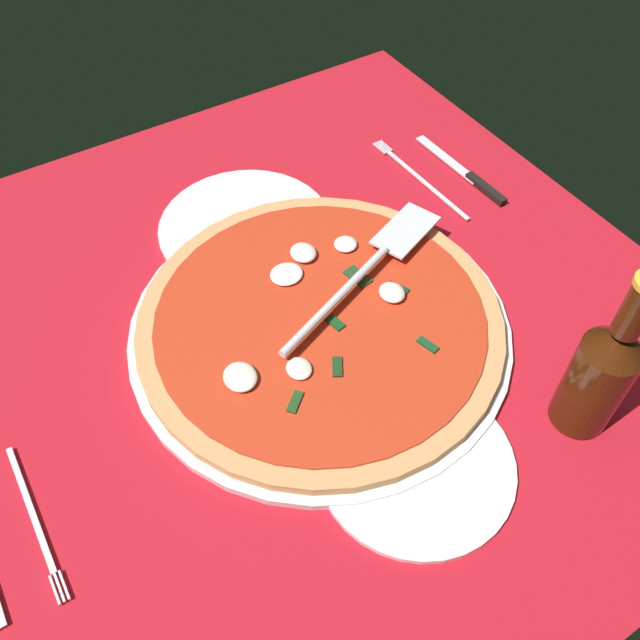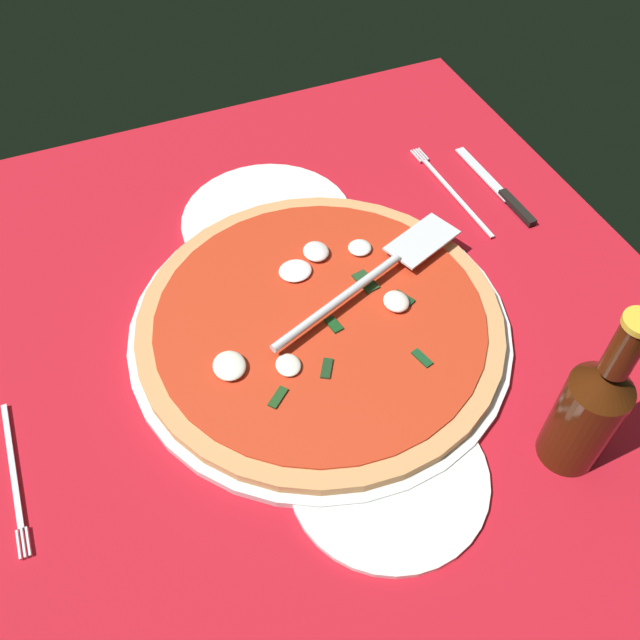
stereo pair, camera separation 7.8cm
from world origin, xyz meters
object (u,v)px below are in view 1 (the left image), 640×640
Objects in this scene: pizza at (320,321)px; pizza_server at (366,269)px; dinner_plate_left at (245,227)px; place_setting_near at (1,523)px; dinner_plate_right at (416,464)px; beer_bottle at (601,373)px; place_setting_far at (444,179)px.

pizza_server is (-2.21, 7.99, 2.38)cm from pizza.
place_setting_near is (24.38, -39.63, -0.15)cm from dinner_plate_left.
dinner_plate_right is 0.93× the size of beer_bottle.
dinner_plate_right is at bearing -2.39° from dinner_plate_left.
pizza_server is 1.42× the size of place_setting_near.
place_setting_near reaches higher than dinner_plate_right.
pizza is 39.12cm from place_setting_near.
pizza_server is 28.79cm from beer_bottle.
pizza_server is 47.46cm from place_setting_near.
pizza_server reaches higher than pizza.
place_setting_far is (-34.58, 31.31, -0.15)cm from dinner_plate_right.
beer_bottle reaches higher than pizza_server.
beer_bottle is at bearing -91.79° from pizza_server.
pizza is 33.65cm from place_setting_far.
place_setting_near is 0.91× the size of place_setting_far.
pizza is at bearing -144.82° from beer_bottle.
dinner_plate_right is 1.01× the size of place_setting_near.
beer_bottle reaches higher than pizza.
pizza_server is at bearing -160.71° from beer_bottle.
pizza_server reaches higher than dinner_plate_right.
pizza_server is 25.81cm from place_setting_far.
pizza reaches higher than place_setting_near.
dinner_plate_left is at bearing 90.55° from pizza_server.
pizza is 2.13× the size of place_setting_near.
dinner_plate_left is at bearing 76.62° from place_setting_far.
dinner_plate_right is at bearing -132.83° from pizza_server.
beer_bottle is at bearing 76.17° from dinner_plate_right.
place_setting_near is (-16.28, -37.94, -0.15)cm from dinner_plate_right.
dinner_plate_left is at bearing 177.89° from pizza.
dinner_plate_left and dinner_plate_right have the same top height.
place_setting_far is (-18.30, 69.25, -0.01)cm from place_setting_near.
pizza is 8.63cm from pizza_server.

